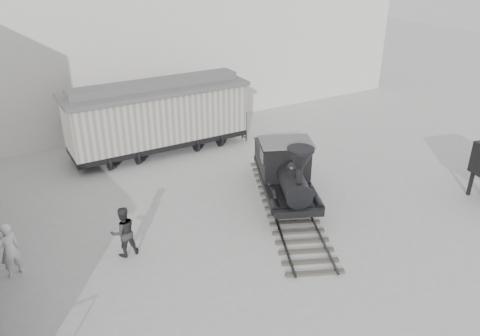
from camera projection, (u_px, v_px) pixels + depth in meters
ground at (307, 261)px, 15.14m from camera, size 90.00×90.00×0.00m
north_wall at (138, 24)px, 24.46m from camera, size 34.00×2.51×11.00m
locomotive at (286, 175)px, 18.33m from camera, size 5.18×8.62×3.04m
boxcar at (158, 115)px, 22.52m from camera, size 8.77×2.76×3.59m
visitor_a at (9, 250)px, 14.17m from camera, size 0.78×0.65×1.81m
visitor_b at (124, 232)px, 15.14m from camera, size 0.87×0.68×1.75m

